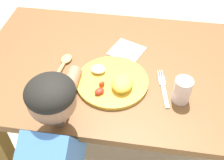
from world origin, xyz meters
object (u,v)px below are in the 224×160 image
object	(u,v)px
plate	(113,81)
spoon	(62,67)
fork	(163,89)
drinking_cup	(182,90)

from	to	relation	value
plate	spoon	xyz separation A→B (m)	(-0.22, 0.06, -0.01)
fork	spoon	world-z (taller)	spoon
drinking_cup	spoon	bearing A→B (deg)	168.34
plate	fork	size ratio (longest dim) A/B	1.43
spoon	drinking_cup	world-z (taller)	drinking_cup
fork	spoon	size ratio (longest dim) A/B	0.89
plate	spoon	world-z (taller)	plate
plate	fork	world-z (taller)	plate
spoon	drinking_cup	xyz separation A→B (m)	(0.47, -0.10, 0.04)
fork	drinking_cup	world-z (taller)	drinking_cup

